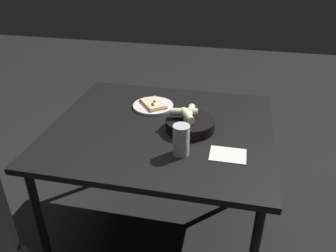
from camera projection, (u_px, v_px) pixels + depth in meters
ground at (162, 231)px, 2.09m from camera, size 8.00×8.00×0.00m
dining_table at (161, 136)px, 1.75m from camera, size 1.11×0.98×0.75m
pizza_plate at (153, 105)px, 1.91m from camera, size 0.23×0.23×0.04m
bread_basket at (189, 123)px, 1.68m from camera, size 0.24×0.24×0.11m
beer_glass at (181, 142)px, 1.48m from camera, size 0.07×0.07×0.14m
napkin at (228, 155)px, 1.49m from camera, size 0.16×0.12×0.00m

